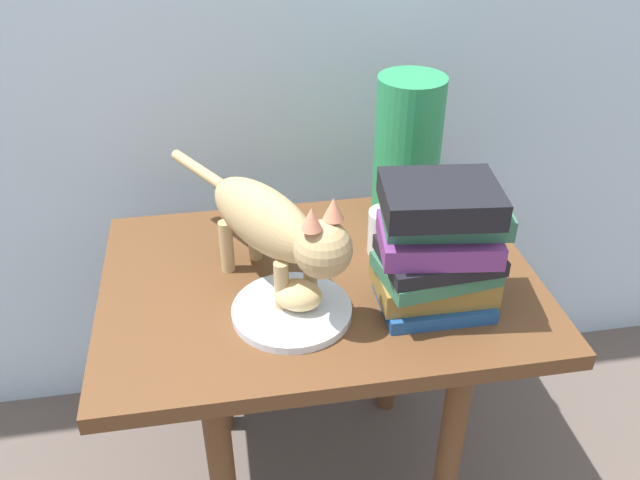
{
  "coord_description": "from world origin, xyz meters",
  "views": [
    {
      "loc": [
        -0.16,
        -0.94,
        1.27
      ],
      "look_at": [
        0.0,
        0.0,
        0.65
      ],
      "focal_mm": 37.52,
      "sensor_mm": 36.0,
      "label": 1
    }
  ],
  "objects": [
    {
      "name": "book_stack",
      "position": [
        0.17,
        -0.11,
        0.68
      ],
      "size": [
        0.21,
        0.17,
        0.23
      ],
      "color": "#1E4C8C",
      "rests_on": "side_table"
    },
    {
      "name": "side_table",
      "position": [
        0.0,
        0.0,
        0.48
      ],
      "size": [
        0.77,
        0.54,
        0.57
      ],
      "color": "brown",
      "rests_on": "ground"
    },
    {
      "name": "bread_roll",
      "position": [
        -0.05,
        -0.09,
        0.6
      ],
      "size": [
        0.1,
        0.08,
        0.05
      ],
      "primitive_type": "ellipsoid",
      "rotation": [
        0.0,
        0.0,
        2.77
      ],
      "color": "#E0BC7A",
      "rests_on": "plate"
    },
    {
      "name": "candle_jar",
      "position": [
        0.14,
        0.06,
        0.6
      ],
      "size": [
        0.07,
        0.07,
        0.08
      ],
      "color": "silver",
      "rests_on": "side_table"
    },
    {
      "name": "plate",
      "position": [
        -0.06,
        -0.09,
        0.57
      ],
      "size": [
        0.2,
        0.2,
        0.01
      ],
      "primitive_type": "cylinder",
      "color": "silver",
      "rests_on": "side_table"
    },
    {
      "name": "cat",
      "position": [
        -0.08,
        -0.02,
        0.7
      ],
      "size": [
        0.27,
        0.42,
        0.23
      ],
      "color": "tan",
      "rests_on": "side_table"
    },
    {
      "name": "green_vase",
      "position": [
        0.2,
        0.17,
        0.71
      ],
      "size": [
        0.13,
        0.13,
        0.3
      ],
      "primitive_type": "cylinder",
      "color": "#288C51",
      "rests_on": "side_table"
    }
  ]
}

